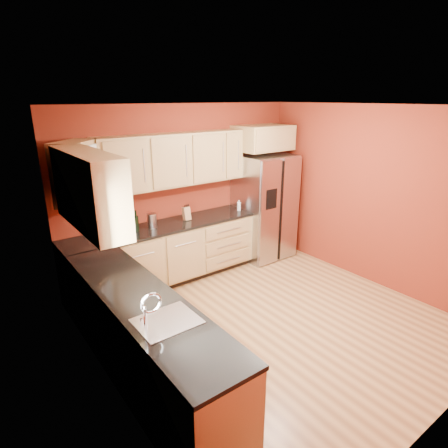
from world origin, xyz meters
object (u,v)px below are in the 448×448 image
Objects in this scene: knife_block at (186,214)px; soap_dispenser at (239,205)px; refrigerator at (264,207)px; canister_left at (121,228)px; wine_bottle_a at (136,221)px.

knife_block is 0.94m from soap_dispenser.
refrigerator reaches higher than soap_dispenser.
soap_dispenser is (-0.55, 0.00, 0.12)m from refrigerator.
refrigerator is at bearing -2.04° from canister_left.
wine_bottle_a is 1.76m from soap_dispenser.
canister_left is at bearing 179.10° from wine_bottle_a.
refrigerator reaches higher than knife_block.
wine_bottle_a is at bearing 177.85° from refrigerator.
knife_block is at bearing 174.17° from soap_dispenser.
knife_block reaches higher than soap_dispenser.
canister_left is 1.98m from soap_dispenser.
soap_dispenser is at bearing -2.69° from wine_bottle_a.
soap_dispenser is at bearing 179.61° from refrigerator.
knife_block is at bearing 176.17° from refrigerator.
soap_dispenser is (1.76, -0.08, -0.06)m from wine_bottle_a.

